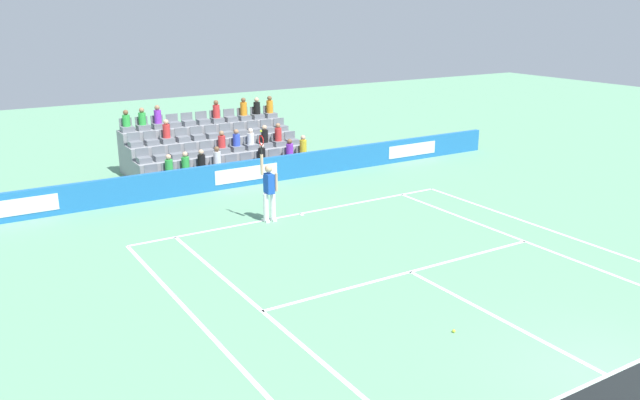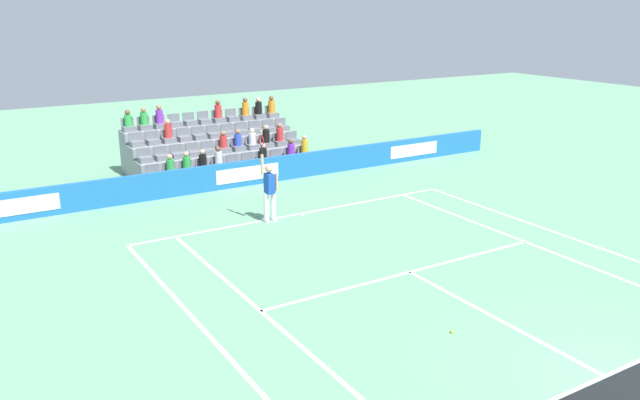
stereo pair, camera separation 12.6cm
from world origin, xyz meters
The scene contains 12 objects.
line_baseline centered at (0.00, -11.89, 0.00)m, with size 10.97×0.10×0.01m, color white.
line_service centered at (0.00, -6.40, 0.00)m, with size 8.23×0.10×0.01m, color white.
line_centre_service centered at (0.00, -3.20, 0.00)m, with size 0.10×6.40×0.01m, color white.
line_singles_sideline_left centered at (4.12, -5.95, 0.00)m, with size 0.10×11.89×0.01m, color white.
line_singles_sideline_right centered at (-4.12, -5.95, 0.00)m, with size 0.10×11.89×0.01m, color white.
line_doubles_sideline_left centered at (5.49, -5.95, 0.00)m, with size 0.10×11.89×0.01m, color white.
line_doubles_sideline_right centered at (-5.49, -5.95, 0.00)m, with size 0.10×11.89×0.01m, color white.
line_centre_mark centered at (0.00, -11.79, 0.00)m, with size 0.10×0.20×0.01m, color white.
sponsor_barrier centered at (0.00, -15.86, 0.46)m, with size 23.27×0.22×0.93m.
tennis_player centered at (1.16, -11.74, 0.99)m, with size 0.53×0.37×2.85m.
stadium_stand centered at (-0.01, -18.79, 0.70)m, with size 6.82×3.80×2.62m.
loose_tennis_ball centered at (1.24, -3.51, 0.03)m, with size 0.07×0.07×0.07m, color #D1E533.
Camera 1 is at (9.73, 5.06, 6.36)m, focal length 36.31 mm.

